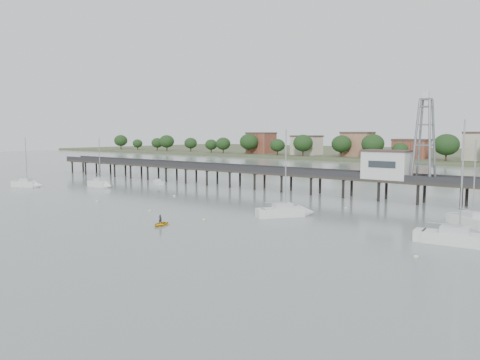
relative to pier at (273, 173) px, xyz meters
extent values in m
cube|color=#2D2823|center=(0.00, 0.00, -0.04)|extent=(150.00, 5.00, 0.50)
cube|color=#333335|center=(0.00, -2.40, 0.76)|extent=(150.00, 0.12, 1.10)
cube|color=#333335|center=(0.00, 2.40, 0.76)|extent=(150.00, 0.12, 1.10)
cylinder|color=black|center=(-73.00, -1.90, -1.99)|extent=(0.50, 0.50, 4.40)
cylinder|color=black|center=(-73.00, 1.90, -1.99)|extent=(0.50, 0.50, 4.40)
cylinder|color=black|center=(0.00, -1.90, -1.99)|extent=(0.50, 0.50, 4.40)
cylinder|color=black|center=(0.00, 1.90, -1.99)|extent=(0.50, 0.50, 4.40)
cube|color=silver|center=(25.00, 0.00, 2.71)|extent=(8.00, 5.00, 5.00)
cube|color=#4C3833|center=(25.00, 0.00, 5.36)|extent=(8.40, 5.40, 0.30)
cube|color=slate|center=(31.50, 0.00, 14.36)|extent=(1.80, 1.80, 0.30)
cube|color=silver|center=(31.50, 0.00, 15.11)|extent=(0.90, 0.90, 1.20)
cube|color=white|center=(42.55, -16.22, -3.32)|extent=(5.70, 4.88, 1.65)
cube|color=silver|center=(42.55, -16.22, -2.14)|extent=(2.97, 2.79, 0.75)
cylinder|color=#A5A8AA|center=(42.86, -16.44, 2.63)|extent=(0.18, 0.18, 10.26)
cylinder|color=#A5A8AA|center=(41.80, -15.70, -1.59)|extent=(2.68, 1.93, 0.12)
cube|color=white|center=(43.47, -28.32, -3.32)|extent=(6.94, 3.25, 1.65)
cube|color=silver|center=(43.47, -28.32, -2.14)|extent=(3.18, 2.37, 0.75)
cylinder|color=#A5A8AA|center=(43.94, -28.27, 3.81)|extent=(0.18, 0.18, 12.60)
cylinder|color=#A5A8AA|center=(42.36, -28.43, -1.59)|extent=(3.91, 0.50, 0.12)
cube|color=white|center=(-48.41, -29.54, -3.32)|extent=(5.76, 4.03, 1.65)
cone|color=white|center=(-45.32, -28.22, -3.32)|extent=(2.88, 2.80, 2.09)
cube|color=silver|center=(-48.41, -29.54, -2.14)|extent=(2.85, 2.48, 0.75)
cylinder|color=#A5A8AA|center=(-48.07, -29.39, 2.54)|extent=(0.18, 0.18, 10.07)
cylinder|color=#A5A8AA|center=(-49.23, -29.89, -1.59)|extent=(2.93, 1.34, 0.12)
cube|color=white|center=(18.86, -25.48, -3.32)|extent=(5.68, 6.41, 1.65)
cone|color=white|center=(21.20, -22.39, -3.32)|extent=(3.49, 3.52, 2.42)
cube|color=silver|center=(18.86, -25.48, -2.14)|extent=(3.21, 3.37, 0.75)
cylinder|color=#A5A8AA|center=(19.12, -25.14, 3.33)|extent=(0.18, 0.18, 11.65)
cylinder|color=#A5A8AA|center=(18.23, -26.31, -1.59)|extent=(2.29, 2.96, 0.12)
cube|color=white|center=(-35.07, -19.16, -3.32)|extent=(5.33, 2.16, 1.65)
cone|color=white|center=(-31.76, -19.10, -3.32)|extent=(2.24, 2.10, 2.06)
cube|color=silver|center=(-35.07, -19.16, -2.14)|extent=(2.38, 1.69, 0.75)
cylinder|color=#A5A8AA|center=(-34.70, -19.16, 2.47)|extent=(0.18, 0.18, 9.93)
cylinder|color=#A5A8AA|center=(-35.95, -19.18, -1.59)|extent=(3.09, 0.18, 0.12)
cube|color=white|center=(-27.66, -7.78, -3.44)|extent=(3.99, 2.84, 1.02)
cube|color=silver|center=(-28.41, -7.47, -2.82)|extent=(1.61, 1.61, 0.61)
imported|color=yellow|center=(9.54, -41.32, -3.79)|extent=(2.14, 1.14, 2.87)
imported|color=black|center=(9.54, -41.32, -3.79)|extent=(0.93, 1.36, 0.31)
ellipsoid|color=beige|center=(41.84, -36.65, -3.71)|extent=(0.56, 0.56, 0.39)
ellipsoid|color=beige|center=(-9.79, -19.89, -3.71)|extent=(0.56, 0.56, 0.39)
ellipsoid|color=beige|center=(11.68, -34.97, -3.71)|extent=(0.56, 0.56, 0.39)
ellipsoid|color=beige|center=(-15.50, -33.64, -3.71)|extent=(0.56, 0.56, 0.39)
ellipsoid|color=beige|center=(23.16, -12.95, -3.71)|extent=(0.56, 0.56, 0.39)
ellipsoid|color=beige|center=(-41.07, -29.48, -3.71)|extent=(0.56, 0.56, 0.39)
ellipsoid|color=beige|center=(-0.24, -34.59, -3.71)|extent=(0.56, 0.56, 0.39)
cube|color=#475133|center=(0.00, 185.00, -3.29)|extent=(500.00, 170.00, 1.40)
cube|color=brown|center=(-90.00, 123.00, 1.91)|extent=(13.00, 10.50, 9.00)
cube|color=brown|center=(-62.00, 123.00, 1.91)|extent=(13.00, 10.50, 9.00)
cube|color=brown|center=(-35.00, 123.00, 1.91)|extent=(13.00, 10.50, 9.00)
cube|color=brown|center=(-10.00, 123.00, 1.91)|extent=(13.00, 10.50, 9.00)
ellipsoid|color=#1B3415|center=(-120.00, 111.00, 2.21)|extent=(8.00, 8.00, 6.80)
ellipsoid|color=#1B3415|center=(0.00, 111.00, 2.21)|extent=(8.00, 8.00, 6.80)
camera|label=1|loc=(55.98, -83.64, 8.72)|focal=35.00mm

